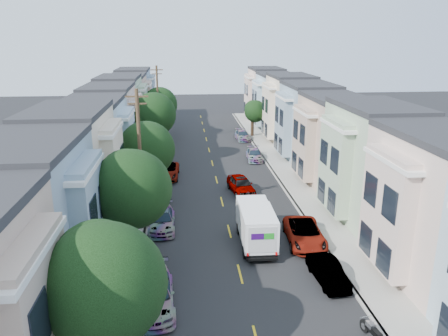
{
  "coord_description": "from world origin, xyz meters",
  "views": [
    {
      "loc": [
        -3.14,
        -28.89,
        13.55
      ],
      "look_at": [
        0.44,
        8.74,
        2.2
      ],
      "focal_mm": 35.0,
      "sensor_mm": 36.0,
      "label": 1
    }
  ],
  "objects_px": {
    "tree_e": "(159,105)",
    "parked_left_c": "(162,220)",
    "tree_d": "(153,114)",
    "fedex_truck": "(256,224)",
    "motorcycle": "(373,333)",
    "lead_sedan": "(241,185)",
    "tree_c": "(146,149)",
    "tree_b": "(130,189)",
    "utility_pole_near": "(140,158)",
    "parked_right_d": "(242,135)",
    "parked_left_d": "(167,171)",
    "parked_right_a": "(328,272)",
    "utility_pole_far": "(158,105)",
    "parked_right_b": "(305,234)",
    "tree_a": "(102,285)",
    "tree_far_r": "(255,112)",
    "parked_right_c": "(254,155)",
    "parked_left_b": "(154,294)"
  },
  "relations": [
    {
      "from": "tree_e",
      "to": "motorcycle",
      "type": "relative_size",
      "value": 3.5
    },
    {
      "from": "parked_left_d",
      "to": "parked_right_a",
      "type": "bearing_deg",
      "value": -62.16
    },
    {
      "from": "parked_right_a",
      "to": "motorcycle",
      "type": "height_order",
      "value": "parked_right_a"
    },
    {
      "from": "parked_left_c",
      "to": "motorcycle",
      "type": "distance_m",
      "value": 16.93
    },
    {
      "from": "tree_d",
      "to": "parked_right_a",
      "type": "height_order",
      "value": "tree_d"
    },
    {
      "from": "tree_e",
      "to": "parked_left_c",
      "type": "relative_size",
      "value": 1.56
    },
    {
      "from": "utility_pole_near",
      "to": "tree_e",
      "type": "bearing_deg",
      "value": 90.0
    },
    {
      "from": "tree_d",
      "to": "parked_left_d",
      "type": "distance_m",
      "value": 7.11
    },
    {
      "from": "tree_a",
      "to": "parked_right_a",
      "type": "xyz_separation_m",
      "value": [
        11.2,
        7.02,
        -4.14
      ]
    },
    {
      "from": "parked_right_d",
      "to": "fedex_truck",
      "type": "bearing_deg",
      "value": -98.77
    },
    {
      "from": "fedex_truck",
      "to": "tree_d",
      "type": "bearing_deg",
      "value": 112.34
    },
    {
      "from": "utility_pole_far",
      "to": "parked_right_d",
      "type": "xyz_separation_m",
      "value": [
        11.2,
        1.19,
        -4.53
      ]
    },
    {
      "from": "tree_far_r",
      "to": "utility_pole_far",
      "type": "height_order",
      "value": "utility_pole_far"
    },
    {
      "from": "tree_far_r",
      "to": "parked_right_a",
      "type": "bearing_deg",
      "value": -92.97
    },
    {
      "from": "lead_sedan",
      "to": "motorcycle",
      "type": "xyz_separation_m",
      "value": [
        3.44,
        -20.57,
        -0.33
      ]
    },
    {
      "from": "utility_pole_near",
      "to": "utility_pole_far",
      "type": "height_order",
      "value": "same"
    },
    {
      "from": "tree_far_r",
      "to": "parked_right_b",
      "type": "height_order",
      "value": "tree_far_r"
    },
    {
      "from": "tree_b",
      "to": "parked_right_d",
      "type": "bearing_deg",
      "value": 71.66
    },
    {
      "from": "tree_b",
      "to": "parked_right_a",
      "type": "xyz_separation_m",
      "value": [
        11.2,
        -2.71,
        -4.44
      ]
    },
    {
      "from": "tree_a",
      "to": "tree_far_r",
      "type": "distance_m",
      "value": 47.41
    },
    {
      "from": "tree_c",
      "to": "parked_left_c",
      "type": "bearing_deg",
      "value": -76.15
    },
    {
      "from": "lead_sedan",
      "to": "tree_c",
      "type": "bearing_deg",
      "value": -179.52
    },
    {
      "from": "tree_b",
      "to": "utility_pole_near",
      "type": "height_order",
      "value": "utility_pole_near"
    },
    {
      "from": "tree_e",
      "to": "tree_b",
      "type": "bearing_deg",
      "value": -90.0
    },
    {
      "from": "parked_left_b",
      "to": "parked_left_c",
      "type": "distance_m",
      "value": 9.78
    },
    {
      "from": "tree_d",
      "to": "fedex_truck",
      "type": "relative_size",
      "value": 1.42
    },
    {
      "from": "fedex_truck",
      "to": "parked_right_a",
      "type": "xyz_separation_m",
      "value": [
        3.34,
        -5.11,
        -0.87
      ]
    },
    {
      "from": "parked_right_d",
      "to": "parked_right_a",
      "type": "bearing_deg",
      "value": -92.69
    },
    {
      "from": "parked_left_c",
      "to": "parked_right_a",
      "type": "height_order",
      "value": "parked_left_c"
    },
    {
      "from": "lead_sedan",
      "to": "parked_right_b",
      "type": "bearing_deg",
      "value": -83.4
    },
    {
      "from": "lead_sedan",
      "to": "parked_right_b",
      "type": "relative_size",
      "value": 0.91
    },
    {
      "from": "tree_far_r",
      "to": "lead_sedan",
      "type": "height_order",
      "value": "tree_far_r"
    },
    {
      "from": "tree_d",
      "to": "utility_pole_far",
      "type": "distance_m",
      "value": 9.95
    },
    {
      "from": "parked_right_b",
      "to": "tree_a",
      "type": "bearing_deg",
      "value": -128.94
    },
    {
      "from": "tree_e",
      "to": "parked_right_a",
      "type": "xyz_separation_m",
      "value": [
        11.2,
        -38.29,
        -4.14
      ]
    },
    {
      "from": "tree_c",
      "to": "fedex_truck",
      "type": "relative_size",
      "value": 1.24
    },
    {
      "from": "parked_left_b",
      "to": "parked_left_c",
      "type": "bearing_deg",
      "value": 85.83
    },
    {
      "from": "fedex_truck",
      "to": "parked_right_c",
      "type": "bearing_deg",
      "value": 82.15
    },
    {
      "from": "tree_e",
      "to": "parked_left_c",
      "type": "xyz_separation_m",
      "value": [
        1.4,
        -29.98,
        -4.09
      ]
    },
    {
      "from": "tree_e",
      "to": "utility_pole_far",
      "type": "relative_size",
      "value": 0.71
    },
    {
      "from": "tree_b",
      "to": "tree_e",
      "type": "xyz_separation_m",
      "value": [
        0.0,
        35.57,
        -0.31
      ]
    },
    {
      "from": "parked_right_c",
      "to": "tree_far_r",
      "type": "bearing_deg",
      "value": 84.24
    },
    {
      "from": "tree_d",
      "to": "tree_a",
      "type": "bearing_deg",
      "value": -90.0
    },
    {
      "from": "tree_b",
      "to": "parked_left_d",
      "type": "xyz_separation_m",
      "value": [
        1.4,
        17.72,
        -4.38
      ]
    },
    {
      "from": "parked_left_b",
      "to": "motorcycle",
      "type": "xyz_separation_m",
      "value": [
        10.26,
        -3.68,
        -0.32
      ]
    },
    {
      "from": "tree_far_r",
      "to": "parked_right_b",
      "type": "distance_m",
      "value": 33.73
    },
    {
      "from": "parked_right_a",
      "to": "parked_right_d",
      "type": "distance_m",
      "value": 36.51
    },
    {
      "from": "lead_sedan",
      "to": "motorcycle",
      "type": "height_order",
      "value": "lead_sedan"
    },
    {
      "from": "utility_pole_near",
      "to": "fedex_truck",
      "type": "relative_size",
      "value": 1.78
    },
    {
      "from": "parked_right_c",
      "to": "utility_pole_far",
      "type": "bearing_deg",
      "value": 144.44
    }
  ]
}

